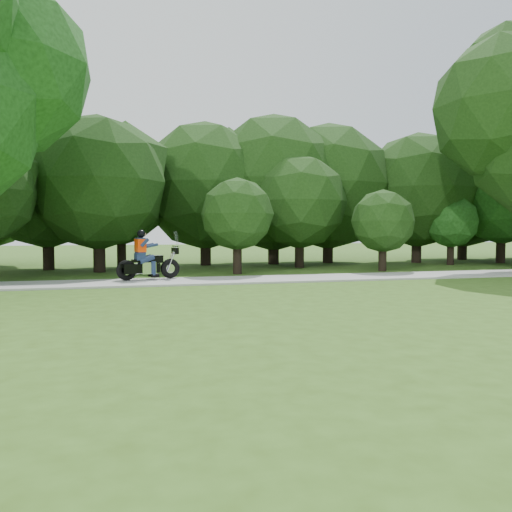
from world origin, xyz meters
name	(u,v)px	position (x,y,z in m)	size (l,w,h in m)	color
ground	(427,321)	(0.00, 0.00, 0.00)	(100.00, 100.00, 0.00)	#335117
walkway	(289,279)	(0.00, 8.00, 0.03)	(60.00, 2.20, 0.06)	gray
tree_line	(265,189)	(1.11, 15.10, 3.65)	(38.33, 11.36, 7.42)	black
touring_motorcycle	(145,262)	(-4.76, 8.56, 0.65)	(2.10, 1.04, 1.63)	black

